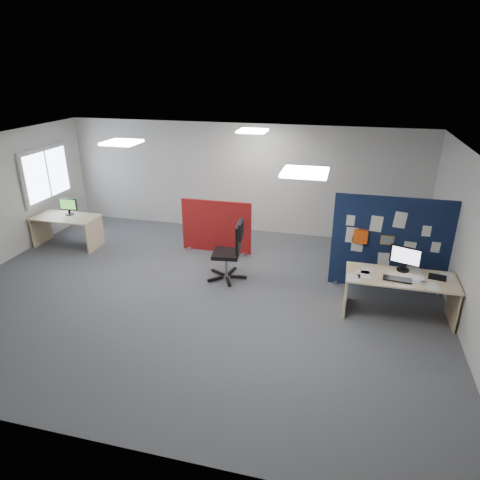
% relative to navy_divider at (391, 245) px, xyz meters
% --- Properties ---
extents(floor, '(9.00, 9.00, 0.00)m').
position_rel_navy_divider_xyz_m(floor, '(-3.46, -1.11, -0.91)').
color(floor, '#575A5F').
rests_on(floor, ground).
extents(ceiling, '(9.00, 7.00, 0.02)m').
position_rel_navy_divider_xyz_m(ceiling, '(-3.46, -1.11, 1.79)').
color(ceiling, white).
rests_on(ceiling, wall_back).
extents(wall_back, '(9.00, 0.02, 2.70)m').
position_rel_navy_divider_xyz_m(wall_back, '(-3.46, 2.39, 0.44)').
color(wall_back, silver).
rests_on(wall_back, floor).
extents(wall_front, '(9.00, 0.02, 2.70)m').
position_rel_navy_divider_xyz_m(wall_front, '(-3.46, -4.61, 0.44)').
color(wall_front, silver).
rests_on(wall_front, floor).
extents(wall_right, '(0.02, 7.00, 2.70)m').
position_rel_navy_divider_xyz_m(wall_right, '(1.04, -1.11, 0.44)').
color(wall_right, silver).
rests_on(wall_right, floor).
extents(window, '(0.06, 1.70, 1.30)m').
position_rel_navy_divider_xyz_m(window, '(-7.90, 0.89, 0.64)').
color(window, white).
rests_on(window, wall_left).
extents(ceiling_lights, '(4.10, 4.10, 0.04)m').
position_rel_navy_divider_xyz_m(ceiling_lights, '(-3.13, -0.44, 1.76)').
color(ceiling_lights, white).
rests_on(ceiling_lights, ceiling).
extents(navy_divider, '(2.20, 0.30, 1.82)m').
position_rel_navy_divider_xyz_m(navy_divider, '(0.00, 0.00, 0.00)').
color(navy_divider, '#0D1732').
rests_on(navy_divider, floor).
extents(main_desk, '(1.79, 0.79, 0.73)m').
position_rel_navy_divider_xyz_m(main_desk, '(0.12, -0.91, -0.35)').
color(main_desk, '#DAB68B').
rests_on(main_desk, floor).
extents(monitor_main, '(0.48, 0.21, 0.44)m').
position_rel_navy_divider_xyz_m(monitor_main, '(0.16, -0.69, 0.07)').
color(monitor_main, black).
rests_on(monitor_main, main_desk).
extents(keyboard, '(0.47, 0.23, 0.02)m').
position_rel_navy_divider_xyz_m(keyboard, '(0.04, -1.08, -0.16)').
color(keyboard, black).
rests_on(keyboard, main_desk).
extents(mouse, '(0.11, 0.09, 0.03)m').
position_rel_navy_divider_xyz_m(mouse, '(0.44, -1.10, -0.16)').
color(mouse, '#A5A6AB').
rests_on(mouse, main_desk).
extents(paper_tray, '(0.32, 0.27, 0.01)m').
position_rel_navy_divider_xyz_m(paper_tray, '(0.69, -0.84, -0.17)').
color(paper_tray, black).
rests_on(paper_tray, main_desk).
extents(red_divider, '(1.61, 0.30, 1.21)m').
position_rel_navy_divider_xyz_m(red_divider, '(-3.66, 0.89, -0.31)').
color(red_divider, maroon).
rests_on(red_divider, floor).
extents(second_desk, '(1.49, 0.75, 0.73)m').
position_rel_navy_divider_xyz_m(second_desk, '(-7.14, 0.36, -0.36)').
color(second_desk, '#DAB68B').
rests_on(second_desk, floor).
extents(monitor_second, '(0.42, 0.19, 0.38)m').
position_rel_navy_divider_xyz_m(monitor_second, '(-7.13, 0.48, 0.04)').
color(monitor_second, black).
rests_on(monitor_second, second_desk).
extents(office_chair, '(0.79, 0.80, 1.21)m').
position_rel_navy_divider_xyz_m(office_chair, '(-2.95, -0.35, -0.22)').
color(office_chair, black).
rests_on(office_chair, floor).
extents(desk_papers, '(1.74, 0.87, 0.00)m').
position_rel_navy_divider_xyz_m(desk_papers, '(0.08, -0.94, -0.18)').
color(desk_papers, white).
rests_on(desk_papers, main_desk).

